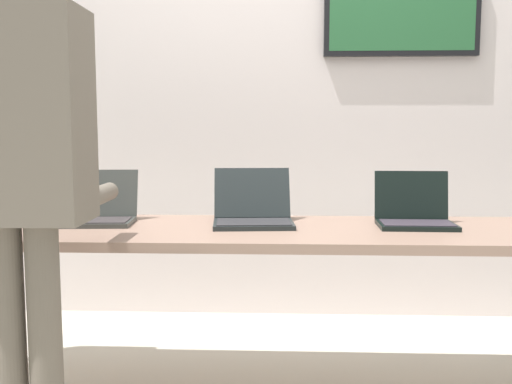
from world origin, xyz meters
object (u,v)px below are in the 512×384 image
Objects in this scene: workbench at (282,239)px; laptop_station_2 at (414,213)px; laptop_station_1 at (253,212)px; equipment_box at (9,188)px; laptop_station_0 at (99,211)px; person at (20,154)px.

laptop_station_2 is (0.58, 0.08, 0.10)m from workbench.
laptop_station_1 reaches higher than laptop_station_2.
workbench is 9.30× the size of laptop_station_2.
workbench is 1.30m from equipment_box.
laptop_station_0 reaches higher than workbench.
equipment_box is at bearing 117.55° from person.
workbench is at bearing 36.07° from person.
laptop_station_2 is at bearing 7.87° from workbench.
equipment_box is 1.27× the size of laptop_station_0.
laptop_station_2 is (0.71, -0.01, -0.00)m from laptop_station_1.
workbench is 7.27× the size of equipment_box.
equipment_box is (-1.27, 0.18, 0.20)m from workbench.
equipment_box is 1.28× the size of laptop_station_2.
equipment_box is at bearing 172.04° from workbench.
laptop_station_1 is (1.14, -0.08, -0.09)m from equipment_box.
workbench is 0.84m from laptop_station_0.
laptop_station_2 is at bearing -3.01° from equipment_box.
laptop_station_1 reaches higher than workbench.
laptop_station_1 is (-0.13, 0.09, 0.10)m from workbench.
workbench is 1.72× the size of person.
equipment_box is 0.92m from person.
equipment_box is 1.15m from laptop_station_1.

